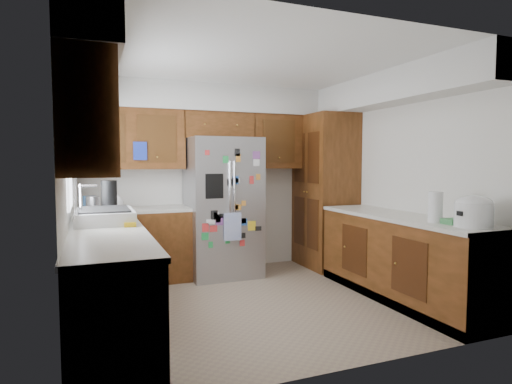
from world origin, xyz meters
The scene contains 12 objects.
floor centered at (0.00, 0.00, 0.00)m, with size 3.60×3.60×0.00m, color gray.
room_shell centered at (-0.11, 0.36, 1.82)m, with size 3.64×3.24×2.52m.
left_counter_run centered at (-1.36, 0.03, 0.43)m, with size 1.36×3.20×0.92m.
right_counter_run centered at (1.50, -0.47, 0.42)m, with size 0.63×2.25×0.92m.
pantry centered at (1.50, 1.15, 1.07)m, with size 0.60×0.90×2.15m, color #44270D.
fridge centered at (0.00, 1.20, 0.90)m, with size 0.90×0.79×1.80m.
bridge_cabinet centered at (0.00, 1.43, 1.98)m, with size 0.96×0.34×0.35m, color #44270D.
fridge_top_items centered at (-0.21, 1.45, 2.28)m, with size 0.77×0.30×0.30m.
sink_assembly centered at (-1.50, 0.10, 0.99)m, with size 0.52×0.73×0.37m.
left_counter_clutter centered at (-1.45, 0.80, 1.05)m, with size 0.43×0.87×0.38m.
rice_cooker centered at (1.50, -1.37, 1.07)m, with size 0.33×0.32×0.28m.
paper_towel centered at (1.40, -1.03, 1.07)m, with size 0.13×0.13×0.29m, color white.
Camera 1 is at (-1.64, -4.13, 1.49)m, focal length 30.00 mm.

